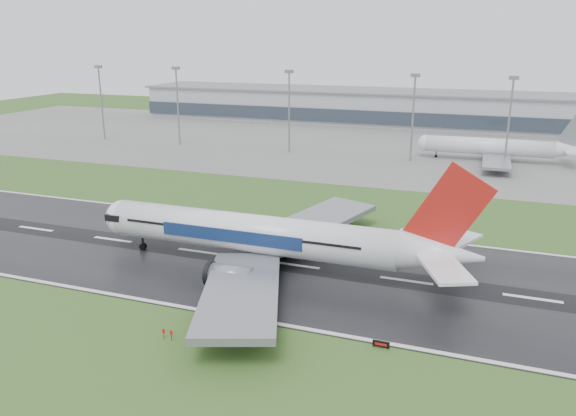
% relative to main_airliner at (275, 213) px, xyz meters
% --- Properties ---
extents(ground, '(520.00, 520.00, 0.00)m').
position_rel_main_airliner_xyz_m(ground, '(-17.07, 2.64, -10.48)').
color(ground, '#2F541F').
rests_on(ground, ground).
extents(runway, '(400.00, 45.00, 0.10)m').
position_rel_main_airliner_xyz_m(runway, '(-17.07, 2.64, -10.43)').
color(runway, black).
rests_on(runway, ground).
extents(apron, '(400.00, 130.00, 0.08)m').
position_rel_main_airliner_xyz_m(apron, '(-17.07, 127.64, -10.44)').
color(apron, slate).
rests_on(apron, ground).
extents(terminal, '(240.00, 36.00, 15.00)m').
position_rel_main_airliner_xyz_m(terminal, '(-17.07, 187.64, -2.98)').
color(terminal, '#989BA4').
rests_on(terminal, ground).
extents(main_airliner, '(70.51, 67.16, 20.77)m').
position_rel_main_airliner_xyz_m(main_airliner, '(0.00, 0.00, 0.00)').
color(main_airliner, white).
rests_on(main_airliner, runway).
extents(parked_airliner, '(54.87, 51.22, 15.82)m').
position_rel_main_airliner_xyz_m(parked_airliner, '(35.44, 111.47, -2.49)').
color(parked_airliner, silver).
rests_on(parked_airliner, apron).
extents(runway_sign, '(2.31, 0.41, 1.04)m').
position_rel_main_airliner_xyz_m(runway_sign, '(23.12, -20.49, -9.96)').
color(runway_sign, black).
rests_on(runway_sign, ground).
extents(floodmast_0, '(0.64, 0.64, 28.35)m').
position_rel_main_airliner_xyz_m(floodmast_0, '(-115.30, 102.64, 3.69)').
color(floodmast_0, gray).
rests_on(floodmast_0, ground).
extents(floodmast_1, '(0.64, 0.64, 28.42)m').
position_rel_main_airliner_xyz_m(floodmast_1, '(-80.14, 102.64, 3.73)').
color(floodmast_1, gray).
rests_on(floodmast_1, ground).
extents(floodmast_2, '(0.64, 0.64, 28.04)m').
position_rel_main_airliner_xyz_m(floodmast_2, '(-34.81, 102.64, 3.54)').
color(floodmast_2, gray).
rests_on(floodmast_2, ground).
extents(floodmast_3, '(0.64, 0.64, 27.68)m').
position_rel_main_airliner_xyz_m(floodmast_3, '(8.77, 102.64, 3.36)').
color(floodmast_3, gray).
rests_on(floodmast_3, ground).
extents(floodmast_4, '(0.64, 0.64, 27.57)m').
position_rel_main_airliner_xyz_m(floodmast_4, '(38.58, 102.64, 3.30)').
color(floodmast_4, gray).
rests_on(floodmast_4, ground).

